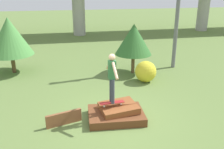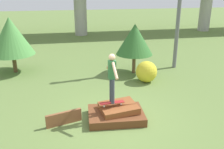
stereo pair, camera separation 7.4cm
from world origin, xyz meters
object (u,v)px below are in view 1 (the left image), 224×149
Objects in this scene: skateboard at (112,103)px; skater at (112,75)px; tree_behind_left at (134,39)px; tree_behind_right at (10,36)px; bush_yellow_flowering at (146,72)px.

skater reaches higher than skateboard.
tree_behind_right is (-6.01, 1.27, 0.13)m from tree_behind_left.
bush_yellow_flowering is at bearing -80.52° from tree_behind_left.
skateboard is 0.34× the size of tree_behind_left.
skater is 0.66× the size of tree_behind_left.
skateboard is at bearing -54.85° from tree_behind_right.
bush_yellow_flowering is at bearing 54.24° from skater.
skater is 6.98m from tree_behind_right.
tree_behind_right is at bearing 125.15° from skateboard.
tree_behind_left is 2.54× the size of bush_yellow_flowering.
skater reaches higher than bush_yellow_flowering.
bush_yellow_flowering reaches higher than skateboard.
bush_yellow_flowering is (2.22, 3.08, -0.10)m from skateboard.
tree_behind_left reaches higher than bush_yellow_flowering.
tree_behind_right is at bearing 125.15° from skater.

